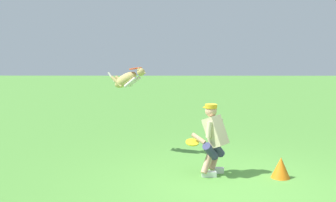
% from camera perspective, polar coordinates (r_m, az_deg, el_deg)
% --- Properties ---
extents(ground_plane, '(60.00, 60.00, 0.00)m').
position_cam_1_polar(ground_plane, '(6.80, 9.72, -12.12)').
color(ground_plane, '#54953B').
extents(person, '(0.71, 0.61, 1.29)m').
position_cam_1_polar(person, '(7.19, 6.59, -5.22)').
color(person, silver).
rests_on(person, ground_plane).
extents(dog, '(0.92, 0.59, 0.54)m').
position_cam_1_polar(dog, '(8.56, -5.86, 3.12)').
color(dog, tan).
extents(frisbee_flying, '(0.32, 0.32, 0.06)m').
position_cam_1_polar(frisbee_flying, '(8.45, -4.69, 4.70)').
color(frisbee_flying, '#E3461D').
extents(frisbee_held, '(0.33, 0.32, 0.13)m').
position_cam_1_polar(frisbee_held, '(7.16, 3.51, -5.95)').
color(frisbee_held, yellow).
rests_on(frisbee_held, person).
extents(training_cone, '(0.34, 0.34, 0.37)m').
position_cam_1_polar(training_cone, '(7.39, 15.93, -9.20)').
color(training_cone, orange).
rests_on(training_cone, ground_plane).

